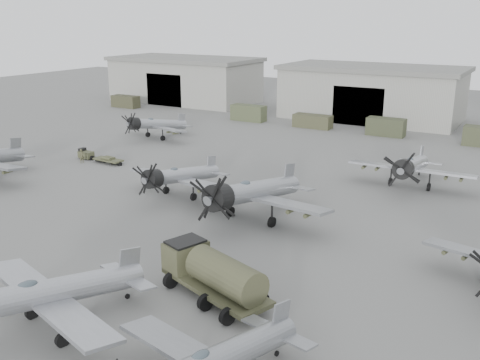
% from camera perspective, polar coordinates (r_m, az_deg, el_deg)
% --- Properties ---
extents(ground, '(220.00, 220.00, 0.00)m').
position_cam_1_polar(ground, '(39.96, -14.21, -7.69)').
color(ground, '#61615F').
rests_on(ground, ground).
extents(hangar_left, '(29.00, 14.80, 8.70)m').
position_cam_1_polar(hangar_left, '(109.03, -5.87, 10.64)').
color(hangar_left, '#97978E').
rests_on(hangar_left, ground).
extents(hangar_center, '(29.00, 14.80, 8.70)m').
position_cam_1_polar(hangar_center, '(91.92, 13.87, 9.06)').
color(hangar_center, '#97978E').
rests_on(hangar_center, ground).
extents(support_truck_0, '(5.42, 2.20, 2.19)m').
position_cam_1_polar(support_truck_0, '(103.57, -12.11, 8.19)').
color(support_truck_0, '#383825').
rests_on(support_truck_0, ground).
extents(support_truck_2, '(5.73, 2.20, 2.57)m').
position_cam_1_polar(support_truck_2, '(87.95, 0.91, 7.17)').
color(support_truck_2, '#434A30').
rests_on(support_truck_2, ground).
extents(support_truck_3, '(5.91, 2.20, 2.00)m').
position_cam_1_polar(support_truck_3, '(83.09, 7.74, 6.23)').
color(support_truck_3, '#3F4029').
rests_on(support_truck_3, ground).
extents(support_truck_4, '(5.36, 2.20, 2.54)m').
position_cam_1_polar(support_truck_4, '(79.44, 15.30, 5.48)').
color(support_truck_4, '#383D27').
rests_on(support_truck_4, ground).
extents(aircraft_near_1, '(12.35, 11.11, 4.92)m').
position_cam_1_polar(aircraft_near_1, '(30.79, -20.52, -11.45)').
color(aircraft_near_1, '#9B9DA4').
rests_on(aircraft_near_1, ground).
extents(aircraft_mid_1, '(11.36, 10.22, 4.53)m').
position_cam_1_polar(aircraft_mid_1, '(50.30, -6.63, 0.40)').
color(aircraft_mid_1, '#9B9DA3').
rests_on(aircraft_mid_1, ground).
extents(aircraft_mid_2, '(14.01, 12.61, 5.58)m').
position_cam_1_polar(aircraft_mid_2, '(43.79, 1.04, -1.36)').
color(aircraft_mid_2, gray).
rests_on(aircraft_mid_2, ground).
extents(aircraft_far_0, '(11.27, 10.14, 4.48)m').
position_cam_1_polar(aircraft_far_0, '(75.46, -9.16, 5.88)').
color(aircraft_far_0, '#9A9DA3').
rests_on(aircraft_far_0, ground).
extents(aircraft_far_1, '(12.33, 11.09, 4.94)m').
position_cam_1_polar(aircraft_far_1, '(55.17, 17.75, 1.39)').
color(aircraft_far_1, '#9D9FA5').
rests_on(aircraft_far_1, ground).
extents(fuel_tanker, '(8.24, 4.93, 3.02)m').
position_cam_1_polar(fuel_tanker, '(32.48, -2.80, -9.76)').
color(fuel_tanker, '#42432C').
rests_on(fuel_tanker, ground).
extents(tug_trailer, '(6.51, 1.52, 1.30)m').
position_cam_1_polar(tug_trailer, '(65.62, -15.28, 2.43)').
color(tug_trailer, '#43452D').
rests_on(tug_trailer, ground).
extents(ground_crew, '(0.57, 0.69, 1.64)m').
position_cam_1_polar(ground_crew, '(64.90, -16.53, 2.47)').
color(ground_crew, '#4B4B31').
rests_on(ground_crew, ground).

